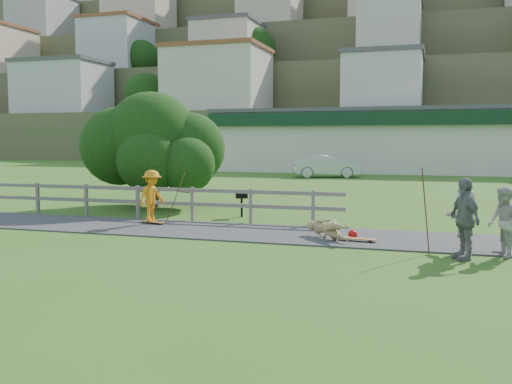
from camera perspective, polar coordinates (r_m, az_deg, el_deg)
ground at (r=14.98m, az=-4.36°, el=-4.90°), size 260.00×260.00×0.00m
path at (r=16.37m, az=-2.43°, el=-3.96°), size 34.00×3.00×0.04m
fence at (r=19.85m, az=-13.31°, el=-0.42°), size 15.05×0.10×1.10m
strip_mall at (r=48.67m, az=15.58°, el=5.02°), size 32.50×10.75×5.10m
hillside at (r=105.82m, az=14.45°, el=11.51°), size 220.00×67.00×47.50m
skater_rider at (r=17.91m, az=-10.36°, el=-0.71°), size 0.82×1.14×1.60m
skater_fallen at (r=15.10m, az=7.22°, el=-3.72°), size 1.39×1.44×0.59m
spectator_a at (r=13.89m, az=23.48°, el=-2.79°), size 0.80×0.92×1.60m
spectator_b at (r=13.34m, az=20.10°, el=-2.53°), size 0.88×1.15×1.81m
spectator_d at (r=14.01m, az=20.11°, el=-2.72°), size 0.82×1.51×1.55m
car_silver at (r=40.09m, az=7.05°, el=2.56°), size 4.92×2.88×1.53m
tree at (r=22.56m, az=-10.33°, el=2.88°), size 5.83×5.83×3.46m
bbq at (r=19.46m, az=-1.44°, el=-1.27°), size 0.48×0.44×0.85m
longboard_rider at (r=18.00m, az=-10.32°, el=-3.09°), size 0.92×0.43×0.10m
longboard_fallen at (r=14.93m, az=10.18°, el=-4.80°), size 0.99×0.35×0.11m
helmet at (r=15.38m, az=9.65°, el=-4.22°), size 0.25×0.25×0.25m
pole_rider at (r=17.99m, az=-8.08°, el=-0.41°), size 0.03×0.03×1.76m
pole_spec_left at (r=13.72m, az=16.60°, el=-1.80°), size 0.03×0.03×2.02m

